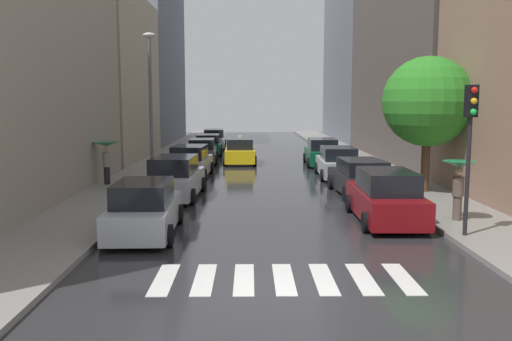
# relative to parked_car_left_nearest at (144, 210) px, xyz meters

# --- Properties ---
(ground_plane) EXTENTS (28.00, 72.00, 0.04)m
(ground_plane) POSITION_rel_parked_car_left_nearest_xyz_m (3.92, 18.83, -0.79)
(ground_plane) COLOR #29292C
(sidewalk_left) EXTENTS (3.00, 72.00, 0.15)m
(sidewalk_left) POSITION_rel_parked_car_left_nearest_xyz_m (-2.58, 18.83, -0.70)
(sidewalk_left) COLOR gray
(sidewalk_left) RESTS_ON ground
(sidewalk_right) EXTENTS (3.00, 72.00, 0.15)m
(sidewalk_right) POSITION_rel_parked_car_left_nearest_xyz_m (10.42, 18.83, -0.70)
(sidewalk_right) COLOR gray
(sidewalk_right) RESTS_ON ground
(crosswalk_stripes) EXTENTS (5.85, 2.20, 0.01)m
(crosswalk_stripes) POSITION_rel_parked_car_left_nearest_xyz_m (3.92, -4.09, -0.77)
(crosswalk_stripes) COLOR silver
(crosswalk_stripes) RESTS_ON ground
(building_left_mid) EXTENTS (6.00, 12.98, 11.07)m
(building_left_mid) POSITION_rel_parked_car_left_nearest_xyz_m (-7.08, 21.42, 4.76)
(building_left_mid) COLOR #B2A38C
(building_left_mid) RESTS_ON ground
(building_left_far) EXTENTS (6.00, 17.31, 19.16)m
(building_left_far) POSITION_rel_parked_car_left_nearest_xyz_m (-7.08, 36.77, 8.81)
(building_left_far) COLOR slate
(building_left_far) RESTS_ON ground
(building_right_far) EXTENTS (6.00, 18.11, 22.64)m
(building_right_far) POSITION_rel_parked_car_left_nearest_xyz_m (14.92, 39.96, 10.55)
(building_right_far) COLOR slate
(building_right_far) RESTS_ON ground
(parked_car_left_nearest) EXTENTS (2.07, 4.39, 1.65)m
(parked_car_left_nearest) POSITION_rel_parked_car_left_nearest_xyz_m (0.00, 0.00, 0.00)
(parked_car_left_nearest) COLOR #B2B7BF
(parked_car_left_nearest) RESTS_ON ground
(parked_car_left_second) EXTENTS (2.25, 4.79, 1.75)m
(parked_car_left_second) POSITION_rel_parked_car_left_nearest_xyz_m (0.04, 6.32, 0.04)
(parked_car_left_second) COLOR #B2B7BF
(parked_car_left_second) RESTS_ON ground
(parked_car_left_third) EXTENTS (2.24, 4.69, 1.70)m
(parked_car_left_third) POSITION_rel_parked_car_left_nearest_xyz_m (0.01, 12.43, 0.02)
(parked_car_left_third) COLOR #B2B7BF
(parked_car_left_third) RESTS_ON ground
(parked_car_left_fourth) EXTENTS (2.13, 4.23, 1.58)m
(parked_car_left_fourth) POSITION_rel_parked_car_left_nearest_xyz_m (0.05, 19.12, -0.03)
(parked_car_left_fourth) COLOR #474C51
(parked_car_left_fourth) RESTS_ON ground
(parked_car_left_fifth) EXTENTS (2.27, 4.27, 1.53)m
(parked_car_left_fifth) POSITION_rel_parked_car_left_nearest_xyz_m (0.01, 24.74, -0.05)
(parked_car_left_fifth) COLOR #0C4C2D
(parked_car_left_fifth) RESTS_ON ground
(parked_car_left_sixth) EXTENTS (2.22, 4.73, 1.64)m
(parked_car_left_sixth) POSITION_rel_parked_car_left_nearest_xyz_m (0.10, 30.16, -0.01)
(parked_car_left_sixth) COLOR #B2B7BF
(parked_car_left_sixth) RESTS_ON ground
(parked_car_right_nearest) EXTENTS (2.12, 4.71, 1.75)m
(parked_car_right_nearest) POSITION_rel_parked_car_left_nearest_xyz_m (7.66, 1.70, 0.04)
(parked_car_right_nearest) COLOR maroon
(parked_car_right_nearest) RESTS_ON ground
(parked_car_right_second) EXTENTS (2.32, 4.78, 1.55)m
(parked_car_right_second) POSITION_rel_parked_car_left_nearest_xyz_m (7.90, 6.92, -0.04)
(parked_car_right_second) COLOR black
(parked_car_right_second) RESTS_ON ground
(parked_car_right_third) EXTENTS (2.17, 4.59, 1.63)m
(parked_car_right_third) POSITION_rel_parked_car_left_nearest_xyz_m (7.76, 12.15, -0.01)
(parked_car_right_third) COLOR #B2B7BF
(parked_car_right_third) RESTS_ON ground
(parked_car_right_fourth) EXTENTS (2.16, 4.68, 1.70)m
(parked_car_right_fourth) POSITION_rel_parked_car_left_nearest_xyz_m (7.66, 17.64, 0.02)
(parked_car_right_fourth) COLOR #0C4C2D
(parked_car_right_fourth) RESTS_ON ground
(taxi_midroad) EXTENTS (2.13, 4.36, 1.81)m
(taxi_midroad) POSITION_rel_parked_car_left_nearest_xyz_m (2.52, 18.74, -0.01)
(taxi_midroad) COLOR yellow
(taxi_midroad) RESTS_ON ground
(pedestrian_foreground) EXTENTS (1.07, 1.07, 1.93)m
(pedestrian_foreground) POSITION_rel_parked_car_left_nearest_xyz_m (9.90, 1.29, 0.81)
(pedestrian_foreground) COLOR brown
(pedestrian_foreground) RESTS_ON sidewalk_right
(pedestrian_near_tree) EXTENTS (1.19, 1.19, 1.98)m
(pedestrian_near_tree) POSITION_rel_parked_car_left_nearest_xyz_m (-3.51, 9.12, 0.90)
(pedestrian_near_tree) COLOR black
(pedestrian_near_tree) RESTS_ON sidewalk_left
(street_tree_right) EXTENTS (3.80, 3.80, 5.74)m
(street_tree_right) POSITION_rel_parked_car_left_nearest_xyz_m (10.67, 6.96, 3.20)
(street_tree_right) COLOR #513823
(street_tree_right) RESTS_ON sidewalk_right
(traffic_light_right_corner) EXTENTS (0.30, 0.42, 4.30)m
(traffic_light_right_corner) POSITION_rel_parked_car_left_nearest_xyz_m (9.37, -0.72, 2.51)
(traffic_light_right_corner) COLOR black
(traffic_light_right_corner) RESTS_ON sidewalk_right
(lamp_post_left) EXTENTS (0.60, 0.28, 7.09)m
(lamp_post_left) POSITION_rel_parked_car_left_nearest_xyz_m (-1.63, 10.44, 3.46)
(lamp_post_left) COLOR #595B60
(lamp_post_left) RESTS_ON sidewalk_left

